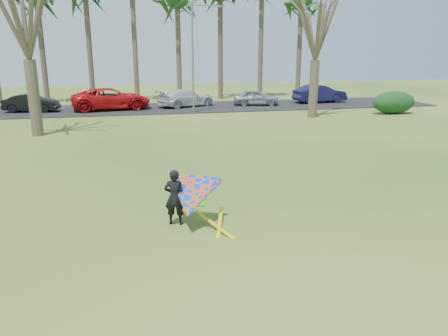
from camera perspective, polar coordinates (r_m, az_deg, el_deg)
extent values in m
plane|color=#1C5211|center=(12.48, 1.98, -7.27)|extent=(100.00, 100.00, 0.00)
cube|color=black|center=(36.57, -7.81, 7.76)|extent=(46.00, 7.00, 0.06)
cylinder|color=#473A2A|center=(42.74, -22.64, 13.86)|extent=(0.48, 0.48, 9.00)
cylinder|color=#493A2C|center=(42.26, -17.18, 14.81)|extent=(0.48, 0.48, 9.70)
cylinder|color=brown|center=(42.16, -11.59, 15.65)|extent=(0.48, 0.48, 10.40)
cylinder|color=#4F3D2F|center=(42.43, -5.95, 14.92)|extent=(0.48, 0.48, 9.00)
cylinder|color=#4A3B2C|center=(43.07, -0.48, 15.47)|extent=(0.48, 0.48, 9.70)
cylinder|color=#4A392C|center=(44.07, 4.82, 15.87)|extent=(0.48, 0.48, 10.40)
cylinder|color=#4B3A2D|center=(45.40, 9.80, 14.81)|extent=(0.48, 0.48, 9.00)
ellipsoid|color=#17431B|center=(45.62, 10.09, 20.84)|extent=(4.84, 4.84, 3.08)
cylinder|color=brown|center=(26.78, -23.57, 8.34)|extent=(0.64, 0.64, 4.20)
cylinder|color=#47392A|center=(31.99, 11.62, 10.06)|extent=(0.64, 0.64, 3.99)
cylinder|color=gray|center=(33.51, -4.10, 13.99)|extent=(0.16, 0.16, 8.00)
cylinder|color=gray|center=(33.80, -2.44, 20.48)|extent=(2.00, 0.10, 0.10)
cube|color=gray|center=(33.98, -0.67, 20.38)|extent=(0.40, 0.18, 0.12)
ellipsoid|color=#143817|center=(35.55, 21.29, 7.99)|extent=(3.42, 1.55, 1.71)
ellipsoid|color=#153714|center=(39.79, 21.52, 8.37)|extent=(2.38, 1.12, 1.32)
imported|color=black|center=(36.89, -23.88, 7.76)|extent=(4.22, 1.95, 1.34)
imported|color=red|center=(36.20, -14.53, 8.75)|extent=(6.47, 3.68, 1.70)
imported|color=silver|center=(37.16, -4.97, 9.13)|extent=(5.33, 3.79, 1.43)
imported|color=#92969F|center=(37.94, 4.20, 9.19)|extent=(4.13, 2.38, 1.32)
imported|color=#181746|center=(40.66, 12.40, 9.47)|extent=(4.91, 2.13, 1.57)
imported|color=black|center=(12.25, -6.46, -3.81)|extent=(0.66, 0.53, 1.60)
cone|color=#043FE8|center=(12.04, -4.21, -3.83)|extent=(2.13, 2.39, 2.02)
cube|color=#0CBF19|center=(12.00, -3.58, -4.14)|extent=(0.62, 0.60, 0.24)
cube|color=yellow|center=(12.11, -1.29, -7.92)|extent=(0.85, 1.66, 0.28)
cube|color=yellow|center=(12.33, -0.55, -7.48)|extent=(0.56, 1.76, 0.22)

